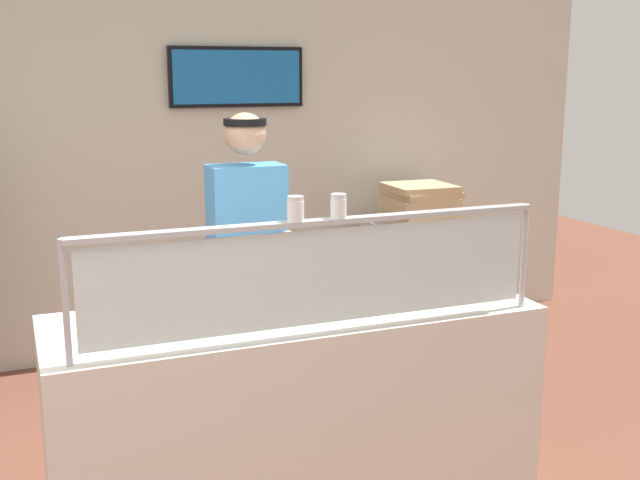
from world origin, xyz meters
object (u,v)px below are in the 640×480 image
pizza_tray (270,305)px  worker_figure (249,260)px  pizza_server (265,302)px  pizza_box_stack (420,203)px  parmesan_shaker (296,210)px  pepper_flake_shaker (338,208)px

pizza_tray → worker_figure: (0.10, 0.66, 0.04)m
pizza_tray → pizza_server: size_ratio=1.51×
pizza_box_stack → parmesan_shaker: bearing=-128.9°
pepper_flake_shaker → pizza_box_stack: bearing=54.0°
pepper_flake_shaker → worker_figure: (-0.05, 1.04, -0.44)m
pizza_tray → pizza_box_stack: bearing=45.8°
pizza_server → pizza_box_stack: size_ratio=0.57×
pizza_tray → parmesan_shaker: parmesan_shaker is taller
parmesan_shaker → worker_figure: 1.14m
pizza_tray → worker_figure: worker_figure is taller
parmesan_shaker → pizza_box_stack: size_ratio=0.20×
worker_figure → pizza_box_stack: worker_figure is taller
pizza_tray → parmesan_shaker: (-0.02, -0.38, 0.48)m
pepper_flake_shaker → pizza_box_stack: (1.57, 2.16, -0.42)m
parmesan_shaker → pepper_flake_shaker: (0.18, 0.00, -0.00)m
pizza_box_stack → pizza_tray: bearing=-134.2°
worker_figure → pizza_server: bearing=-101.1°
pepper_flake_shaker → worker_figure: worker_figure is taller
pepper_flake_shaker → worker_figure: size_ratio=0.05×
pizza_tray → pizza_server: 0.04m
pizza_box_stack → pizza_server: bearing=-134.3°
pizza_tray → parmesan_shaker: size_ratio=4.41×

